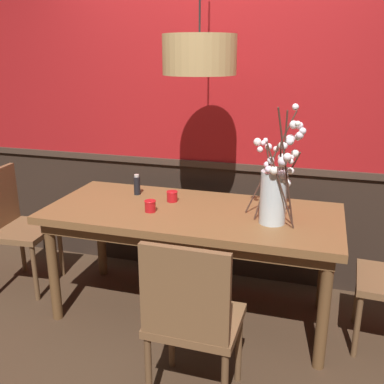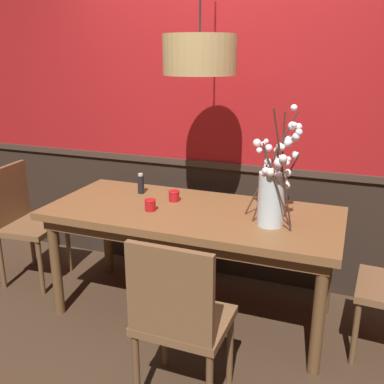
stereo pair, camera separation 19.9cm
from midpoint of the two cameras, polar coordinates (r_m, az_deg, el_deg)
ground_plane at (r=3.28m, az=1.80°, el=-15.29°), size 24.00×24.00×0.00m
back_wall at (r=3.42m, az=5.88°, el=11.90°), size 5.56×0.14×2.91m
dining_table at (r=2.96m, az=1.93°, el=-3.93°), size 1.95×0.86×0.78m
chair_far_side_left at (r=3.81m, az=2.29°, el=-1.40°), size 0.48×0.45×0.96m
chair_head_west_end at (r=3.70m, az=-19.57°, el=-3.09°), size 0.45×0.49×0.94m
chair_near_side_right at (r=2.26m, az=0.89°, el=-15.78°), size 0.46×0.41×0.95m
vase_with_blossoms at (r=2.67m, az=12.62°, el=0.07°), size 0.36×0.42×0.72m
candle_holder_nearer_center at (r=3.09m, az=-0.51°, el=-0.51°), size 0.08×0.08×0.07m
candle_holder_nearer_edge at (r=2.90m, az=-3.50°, el=-1.71°), size 0.08×0.08×0.08m
condiment_bottle at (r=3.26m, az=-4.93°, el=1.04°), size 0.05×0.05×0.15m
pendant_lamp at (r=2.78m, az=3.17°, el=17.36°), size 0.45×0.45×1.26m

